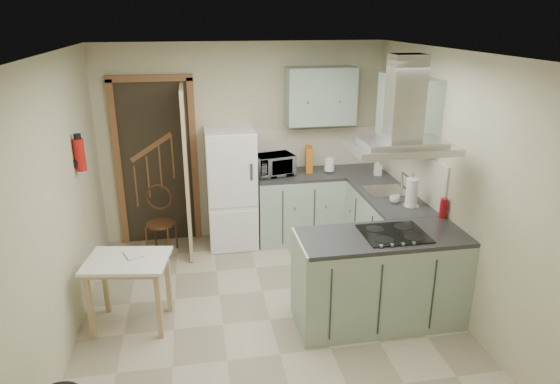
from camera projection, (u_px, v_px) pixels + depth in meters
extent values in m
plane|color=#B3A68B|center=(270.00, 320.00, 4.85)|extent=(4.20, 4.20, 0.00)
plane|color=silver|center=(268.00, 54.00, 4.01)|extent=(4.20, 4.20, 0.00)
plane|color=#BCB692|center=(244.00, 143.00, 6.38)|extent=(3.60, 0.00, 3.60)
plane|color=#BCB692|center=(55.00, 213.00, 4.13)|extent=(0.00, 4.20, 4.20)
plane|color=#BCB692|center=(456.00, 188.00, 4.73)|extent=(0.00, 4.20, 4.20)
cube|color=brown|center=(157.00, 163.00, 6.23)|extent=(1.10, 0.12, 2.10)
cube|color=white|center=(231.00, 188.00, 6.23)|extent=(0.60, 0.60, 1.50)
cube|color=#9EB2A0|center=(298.00, 206.00, 6.48)|extent=(1.08, 0.60, 0.90)
cube|color=#9EB2A0|center=(378.00, 222.00, 5.99)|extent=(0.60, 1.95, 0.90)
cube|color=beige|center=(317.00, 147.00, 6.56)|extent=(1.68, 0.02, 0.50)
cube|color=#9EB2A0|center=(320.00, 96.00, 6.17)|extent=(0.85, 0.35, 0.70)
cube|color=#9EB2A0|center=(408.00, 109.00, 5.29)|extent=(0.35, 0.90, 0.70)
cube|color=#9EB2A0|center=(380.00, 279.00, 4.70)|extent=(1.55, 0.65, 0.90)
cube|color=black|center=(394.00, 234.00, 4.57)|extent=(0.58, 0.50, 0.01)
cube|color=silver|center=(401.00, 147.00, 4.29)|extent=(0.90, 0.55, 0.10)
cube|color=silver|center=(386.00, 191.00, 5.68)|extent=(0.45, 0.40, 0.01)
cylinder|color=#B2140F|center=(80.00, 155.00, 4.89)|extent=(0.10, 0.10, 0.32)
cube|color=tan|center=(131.00, 292.00, 4.67)|extent=(0.82, 0.67, 0.69)
cube|color=#461D17|center=(160.00, 224.00, 6.09)|extent=(0.43, 0.43, 0.78)
imported|color=black|center=(274.00, 165.00, 6.21)|extent=(0.53, 0.42, 0.26)
cylinder|color=white|center=(329.00, 165.00, 6.34)|extent=(0.14, 0.14, 0.19)
cube|color=#CA6A17|center=(309.00, 159.00, 6.36)|extent=(0.12, 0.22, 0.32)
imported|color=#A8A8B4|center=(378.00, 167.00, 6.22)|extent=(0.11, 0.11, 0.21)
cylinder|color=silver|center=(412.00, 192.00, 5.18)|extent=(0.15, 0.15, 0.31)
imported|color=silver|center=(395.00, 199.00, 5.31)|extent=(0.13, 0.13, 0.08)
cylinder|color=#A10D15|center=(443.00, 208.00, 4.91)|extent=(0.08, 0.08, 0.20)
imported|color=maroon|center=(125.00, 252.00, 4.59)|extent=(0.21, 0.24, 0.09)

